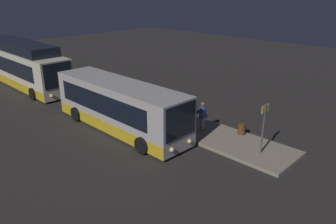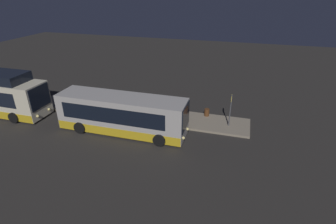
{
  "view_description": "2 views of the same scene",
  "coord_description": "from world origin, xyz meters",
  "px_view_note": "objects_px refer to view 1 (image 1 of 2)",
  "views": [
    {
      "loc": [
        15.55,
        -11.36,
        8.28
      ],
      "look_at": [
        3.78,
        0.61,
        1.9
      ],
      "focal_mm": 35.0,
      "sensor_mm": 36.0,
      "label": 1
    },
    {
      "loc": [
        8.79,
        -16.58,
        10.59
      ],
      "look_at": [
        3.78,
        0.61,
        1.9
      ],
      "focal_mm": 28.0,
      "sensor_mm": 36.0,
      "label": 2
    }
  ],
  "objects_px": {
    "passenger_boarding": "(183,105)",
    "sign_post": "(264,123)",
    "passenger_waiting": "(203,115)",
    "bus_second": "(24,66)",
    "bus_lead": "(119,106)",
    "trash_bin": "(242,129)",
    "suitcase": "(174,115)"
  },
  "relations": [
    {
      "from": "bus_lead",
      "to": "passenger_waiting",
      "type": "xyz_separation_m",
      "value": [
        4.1,
        3.07,
        -0.32
      ]
    },
    {
      "from": "bus_lead",
      "to": "passenger_boarding",
      "type": "relative_size",
      "value": 5.88
    },
    {
      "from": "passenger_boarding",
      "to": "bus_second",
      "type": "bearing_deg",
      "value": -81.04
    },
    {
      "from": "bus_lead",
      "to": "passenger_waiting",
      "type": "height_order",
      "value": "bus_lead"
    },
    {
      "from": "passenger_waiting",
      "to": "sign_post",
      "type": "xyz_separation_m",
      "value": [
        4.02,
        -0.12,
        0.69
      ]
    },
    {
      "from": "suitcase",
      "to": "passenger_waiting",
      "type": "bearing_deg",
      "value": -2.94
    },
    {
      "from": "passenger_boarding",
      "to": "passenger_waiting",
      "type": "bearing_deg",
      "value": 70.54
    },
    {
      "from": "bus_second",
      "to": "suitcase",
      "type": "height_order",
      "value": "bus_second"
    },
    {
      "from": "passenger_boarding",
      "to": "passenger_waiting",
      "type": "xyz_separation_m",
      "value": [
        2.09,
        -0.57,
        0.03
      ]
    },
    {
      "from": "bus_lead",
      "to": "sign_post",
      "type": "bearing_deg",
      "value": 19.96
    },
    {
      "from": "bus_lead",
      "to": "trash_bin",
      "type": "height_order",
      "value": "bus_lead"
    },
    {
      "from": "bus_lead",
      "to": "suitcase",
      "type": "xyz_separation_m",
      "value": [
        1.64,
        3.2,
        -1.0
      ]
    },
    {
      "from": "passenger_waiting",
      "to": "bus_lead",
      "type": "bearing_deg",
      "value": -113.63
    },
    {
      "from": "passenger_boarding",
      "to": "sign_post",
      "type": "height_order",
      "value": "sign_post"
    },
    {
      "from": "passenger_boarding",
      "to": "suitcase",
      "type": "distance_m",
      "value": 0.86
    },
    {
      "from": "bus_second",
      "to": "passenger_boarding",
      "type": "distance_m",
      "value": 16.11
    },
    {
      "from": "bus_second",
      "to": "passenger_waiting",
      "type": "relative_size",
      "value": 6.78
    },
    {
      "from": "sign_post",
      "to": "trash_bin",
      "type": "xyz_separation_m",
      "value": [
        -2.01,
        1.31,
        -1.33
      ]
    },
    {
      "from": "passenger_boarding",
      "to": "passenger_waiting",
      "type": "relative_size",
      "value": 0.97
    },
    {
      "from": "suitcase",
      "to": "sign_post",
      "type": "relative_size",
      "value": 0.31
    },
    {
      "from": "bus_lead",
      "to": "bus_second",
      "type": "height_order",
      "value": "bus_second"
    },
    {
      "from": "bus_lead",
      "to": "suitcase",
      "type": "bearing_deg",
      "value": 62.86
    },
    {
      "from": "passenger_waiting",
      "to": "sign_post",
      "type": "relative_size",
      "value": 0.67
    },
    {
      "from": "bus_second",
      "to": "sign_post",
      "type": "bearing_deg",
      "value": 7.7
    },
    {
      "from": "bus_second",
      "to": "passenger_waiting",
      "type": "bearing_deg",
      "value": 9.8
    },
    {
      "from": "bus_second",
      "to": "bus_lead",
      "type": "bearing_deg",
      "value": -0.0
    },
    {
      "from": "bus_second",
      "to": "passenger_waiting",
      "type": "height_order",
      "value": "bus_second"
    },
    {
      "from": "passenger_boarding",
      "to": "suitcase",
      "type": "bearing_deg",
      "value": -43.54
    },
    {
      "from": "bus_lead",
      "to": "sign_post",
      "type": "distance_m",
      "value": 8.64
    },
    {
      "from": "bus_second",
      "to": "passenger_boarding",
      "type": "height_order",
      "value": "bus_second"
    },
    {
      "from": "bus_second",
      "to": "sign_post",
      "type": "distance_m",
      "value": 21.99
    },
    {
      "from": "passenger_boarding",
      "to": "sign_post",
      "type": "bearing_deg",
      "value": 79.38
    }
  ]
}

